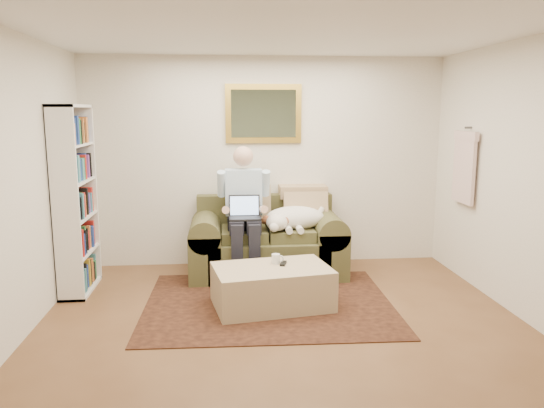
{
  "coord_description": "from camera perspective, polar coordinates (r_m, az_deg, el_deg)",
  "views": [
    {
      "loc": [
        -0.53,
        -4.13,
        1.93
      ],
      "look_at": [
        -0.01,
        1.43,
        0.95
      ],
      "focal_mm": 35.0,
      "sensor_mm": 36.0,
      "label": 1
    }
  ],
  "objects": [
    {
      "name": "wall_mirror",
      "position": [
        6.62,
        -0.92,
        9.69
      ],
      "size": [
        0.94,
        0.04,
        0.72
      ],
      "color": "gold",
      "rests_on": "room_shell"
    },
    {
      "name": "seated_man",
      "position": [
        6.09,
        -2.99,
        -1.09
      ],
      "size": [
        0.6,
        0.86,
        1.53
      ],
      "primitive_type": null,
      "color": "#8CB6D8",
      "rests_on": "sofa"
    },
    {
      "name": "tv_remote",
      "position": [
        5.37,
        1.22,
        -6.41
      ],
      "size": [
        0.09,
        0.16,
        0.02
      ],
      "primitive_type": "cube",
      "rotation": [
        0.0,
        0.0,
        -0.26
      ],
      "color": "black",
      "rests_on": "ottoman"
    },
    {
      "name": "coffee_mug",
      "position": [
        5.38,
        0.4,
        -5.93
      ],
      "size": [
        0.08,
        0.08,
        0.1
      ],
      "primitive_type": "cylinder",
      "color": "white",
      "rests_on": "ottoman"
    },
    {
      "name": "bookshelf",
      "position": [
        6.02,
        -20.41,
        0.42
      ],
      "size": [
        0.28,
        0.8,
        2.0
      ],
      "primitive_type": null,
      "color": "white",
      "rests_on": "room_shell"
    },
    {
      "name": "sleeping_dog",
      "position": [
        6.23,
        2.5,
        -1.49
      ],
      "size": [
        0.75,
        0.47,
        0.28
      ],
      "primitive_type": null,
      "color": "white",
      "rests_on": "sofa"
    },
    {
      "name": "rug",
      "position": [
        5.48,
        -0.37,
        -10.61
      ],
      "size": [
        2.53,
        2.05,
        0.01
      ],
      "primitive_type": "cube",
      "rotation": [
        0.0,
        0.0,
        -0.03
      ],
      "color": "black",
      "rests_on": "room_shell"
    },
    {
      "name": "ottoman",
      "position": [
        5.34,
        -0.01,
        -8.92
      ],
      "size": [
        1.23,
        0.9,
        0.41
      ],
      "primitive_type": "cube",
      "rotation": [
        0.0,
        0.0,
        0.17
      ],
      "color": "tan",
      "rests_on": "room_shell"
    },
    {
      "name": "hanging_shirt",
      "position": [
        6.37,
        19.99,
        4.13
      ],
      "size": [
        0.06,
        0.52,
        0.9
      ],
      "primitive_type": null,
      "color": "beige",
      "rests_on": "room_shell"
    },
    {
      "name": "sofa",
      "position": [
        6.37,
        -0.56,
        -4.75
      ],
      "size": [
        1.82,
        0.92,
        1.09
      ],
      "color": "brown",
      "rests_on": "room_shell"
    },
    {
      "name": "room_shell",
      "position": [
        4.56,
        1.36,
        1.99
      ],
      "size": [
        4.51,
        5.0,
        2.61
      ],
      "color": "brown",
      "rests_on": "ground"
    },
    {
      "name": "laptop",
      "position": [
        6.02,
        -2.97,
        -0.88
      ],
      "size": [
        0.35,
        0.28,
        0.26
      ],
      "color": "black",
      "rests_on": "seated_man"
    }
  ]
}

